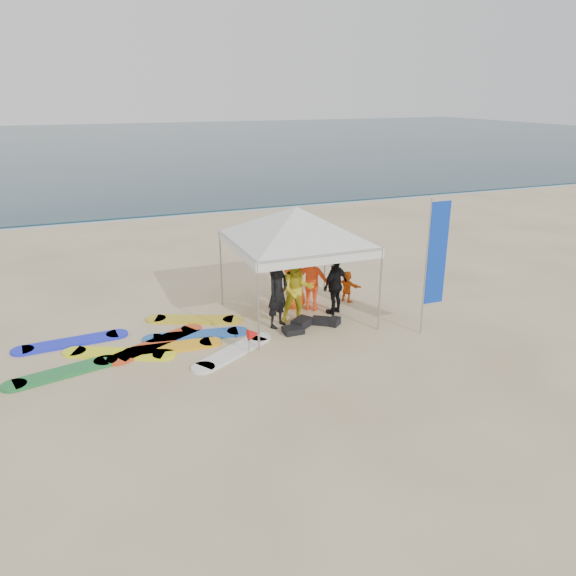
% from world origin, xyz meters
% --- Properties ---
extents(ground, '(120.00, 120.00, 0.00)m').
position_xyz_m(ground, '(0.00, 0.00, 0.00)').
color(ground, beige).
rests_on(ground, ground).
extents(ocean, '(160.00, 84.00, 0.08)m').
position_xyz_m(ocean, '(0.00, 60.00, 0.04)').
color(ocean, '#0C2633').
rests_on(ocean, ground).
extents(shoreline_foam, '(160.00, 1.20, 0.01)m').
position_xyz_m(shoreline_foam, '(0.00, 18.20, 0.00)').
color(shoreline_foam, silver).
rests_on(shoreline_foam, ground).
extents(person_black_a, '(0.84, 0.77, 1.93)m').
position_xyz_m(person_black_a, '(0.62, 3.04, 0.96)').
color(person_black_a, black).
rests_on(person_black_a, ground).
extents(person_yellow, '(1.02, 0.87, 1.85)m').
position_xyz_m(person_yellow, '(1.20, 3.10, 0.93)').
color(person_yellow, gold).
rests_on(person_yellow, ground).
extents(person_orange_a, '(1.37, 1.26, 1.84)m').
position_xyz_m(person_orange_a, '(1.96, 3.83, 0.92)').
color(person_orange_a, '#FF4316').
rests_on(person_orange_a, ground).
extents(person_black_b, '(1.05, 0.80, 1.66)m').
position_xyz_m(person_black_b, '(2.44, 3.32, 0.83)').
color(person_black_b, black).
rests_on(person_black_b, ground).
extents(person_orange_b, '(1.02, 0.91, 1.74)m').
position_xyz_m(person_orange_b, '(1.57, 4.16, 0.87)').
color(person_orange_b, '#FF5B16').
rests_on(person_orange_b, ground).
extents(person_seated, '(0.65, 0.90, 0.94)m').
position_xyz_m(person_seated, '(3.17, 4.01, 0.47)').
color(person_seated, orange).
rests_on(person_seated, ground).
extents(canopy_tent, '(4.66, 4.66, 3.51)m').
position_xyz_m(canopy_tent, '(1.33, 3.49, 3.06)').
color(canopy_tent, '#A5A5A8').
rests_on(canopy_tent, ground).
extents(feather_flag, '(0.59, 0.04, 3.51)m').
position_xyz_m(feather_flag, '(4.14, 1.23, 2.06)').
color(feather_flag, '#A5A5A8').
rests_on(feather_flag, ground).
extents(marker_pennant, '(0.28, 0.28, 0.64)m').
position_xyz_m(marker_pennant, '(-0.50, 1.71, 0.49)').
color(marker_pennant, '#A5A5A8').
rests_on(marker_pennant, ground).
extents(gear_pile, '(1.69, 0.82, 0.22)m').
position_xyz_m(gear_pile, '(1.34, 2.64, 0.10)').
color(gear_pile, black).
rests_on(gear_pile, ground).
extents(surfboard_spread, '(5.84, 3.75, 0.07)m').
position_xyz_m(surfboard_spread, '(-2.69, 3.02, 0.03)').
color(surfboard_spread, '#217A37').
rests_on(surfboard_spread, ground).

